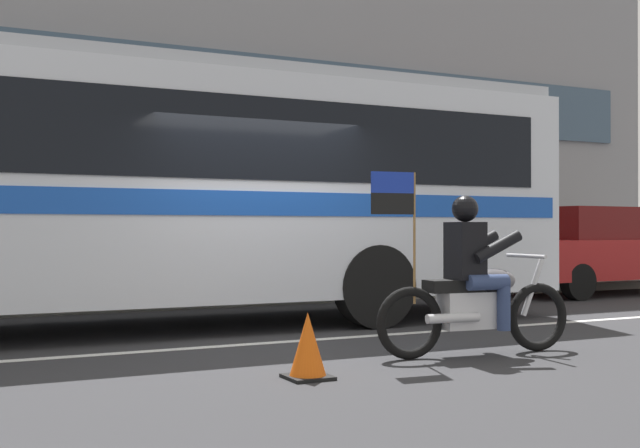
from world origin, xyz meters
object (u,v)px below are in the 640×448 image
object	(u,v)px
transit_bus	(66,174)
traffic_cone	(308,348)
parked_sedan_curbside	(596,249)
motorcycle_with_rider	(474,287)

from	to	relation	value
transit_bus	traffic_cone	size ratio (longest dim) A/B	23.44
parked_sedan_curbside	traffic_cone	xyz separation A→B (m)	(-8.55, -5.21, -0.59)
motorcycle_with_rider	traffic_cone	world-z (taller)	motorcycle_with_rider
parked_sedan_curbside	traffic_cone	world-z (taller)	parked_sedan_curbside
transit_bus	motorcycle_with_rider	bearing A→B (deg)	-46.04
transit_bus	traffic_cone	world-z (taller)	transit_bus
parked_sedan_curbside	traffic_cone	bearing A→B (deg)	-148.62
transit_bus	motorcycle_with_rider	size ratio (longest dim) A/B	5.89
parked_sedan_curbside	motorcycle_with_rider	bearing A→B (deg)	-143.62
motorcycle_with_rider	parked_sedan_curbside	xyz separation A→B (m)	(6.57, 4.84, 0.18)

